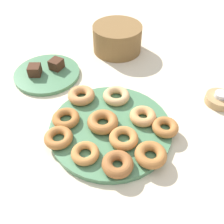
{
  "coord_description": "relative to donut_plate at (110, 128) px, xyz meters",
  "views": [
    {
      "loc": [
        0.08,
        -0.49,
        0.58
      ],
      "look_at": [
        0.0,
        0.03,
        0.05
      ],
      "focal_mm": 40.16,
      "sensor_mm": 36.0,
      "label": 1
    }
  ],
  "objects": [
    {
      "name": "ground_plane",
      "position": [
        0.0,
        0.0,
        -0.01
      ],
      "size": [
        2.4,
        2.4,
        0.0
      ],
      "primitive_type": "plane",
      "color": "beige"
    },
    {
      "name": "donut_5",
      "position": [
        -0.11,
        0.11,
        0.02
      ],
      "size": [
        0.12,
        0.12,
        0.03
      ],
      "primitive_type": "torus",
      "rotation": [
        0.0,
        0.0,
        5.84
      ],
      "color": "#C6844C",
      "rests_on": "donut_plate"
    },
    {
      "name": "basket",
      "position": [
        -0.04,
        0.45,
        0.05
      ],
      "size": [
        0.25,
        0.25,
        0.11
      ],
      "primitive_type": "cylinder",
      "rotation": [
        0.0,
        0.0,
        1.88
      ],
      "color": "brown",
      "rests_on": "ground_plane"
    },
    {
      "name": "donut_9",
      "position": [
        -0.14,
        -0.08,
        0.02
      ],
      "size": [
        0.11,
        0.11,
        0.02
      ],
      "primitive_type": "torus",
      "rotation": [
        0.0,
        0.0,
        5.69
      ],
      "color": "#AD6B33",
      "rests_on": "donut_plate"
    },
    {
      "name": "cake_plate",
      "position": [
        -0.28,
        0.23,
        -0.0
      ],
      "size": [
        0.24,
        0.24,
        0.01
      ],
      "primitive_type": "cylinder",
      "color": "#4C7F56",
      "rests_on": "ground_plane"
    },
    {
      "name": "donut_4",
      "position": [
        -0.02,
        -0.0,
        0.02
      ],
      "size": [
        0.09,
        0.09,
        0.03
      ],
      "primitive_type": "torus",
      "rotation": [
        0.0,
        0.0,
        1.58
      ],
      "color": "#AD6B33",
      "rests_on": "donut_plate"
    },
    {
      "name": "brownie_far",
      "position": [
        -0.25,
        0.26,
        0.02
      ],
      "size": [
        0.06,
        0.06,
        0.04
      ],
      "primitive_type": "cube",
      "rotation": [
        0.0,
        0.0,
        -0.35
      ],
      "color": "#472819",
      "rests_on": "cake_plate"
    },
    {
      "name": "tealight",
      "position": [
        0.34,
        0.18,
        0.02
      ],
      "size": [
        0.04,
        0.04,
        0.01
      ],
      "primitive_type": "cylinder",
      "color": "silver",
      "rests_on": "candle_holder"
    },
    {
      "name": "donut_0",
      "position": [
        -0.14,
        -0.0,
        0.02
      ],
      "size": [
        0.09,
        0.09,
        0.02
      ],
      "primitive_type": "torus",
      "rotation": [
        0.0,
        0.0,
        4.59
      ],
      "color": "#AD6B33",
      "rests_on": "donut_plate"
    },
    {
      "name": "brownie_near",
      "position": [
        -0.32,
        0.21,
        0.02
      ],
      "size": [
        0.05,
        0.05,
        0.04
      ],
      "primitive_type": "cube",
      "rotation": [
        0.0,
        0.0,
        0.17
      ],
      "color": "#472819",
      "rests_on": "cake_plate"
    },
    {
      "name": "candle_holder",
      "position": [
        0.34,
        0.18,
        0.0
      ],
      "size": [
        0.09,
        0.09,
        0.03
      ],
      "primitive_type": "cylinder",
      "color": "tan",
      "rests_on": "ground_plane"
    },
    {
      "name": "donut_10",
      "position": [
        0.16,
        0.01,
        0.02
      ],
      "size": [
        0.11,
        0.11,
        0.02
      ],
      "primitive_type": "torus",
      "rotation": [
        0.0,
        0.0,
        3.77
      ],
      "color": "#AD6B33",
      "rests_on": "donut_plate"
    },
    {
      "name": "donut_plate",
      "position": [
        0.0,
        0.0,
        0.0
      ],
      "size": [
        0.37,
        0.37,
        0.02
      ],
      "primitive_type": "cylinder",
      "color": "#4C7F56",
      "rests_on": "ground_plane"
    },
    {
      "name": "donut_8",
      "position": [
        0.04,
        -0.14,
        0.02
      ],
      "size": [
        0.12,
        0.12,
        0.03
      ],
      "primitive_type": "torus",
      "rotation": [
        0.0,
        0.0,
        2.24
      ],
      "color": "#995B2D",
      "rests_on": "donut_plate"
    },
    {
      "name": "donut_7",
      "position": [
        0.12,
        -0.1,
        0.02
      ],
      "size": [
        0.1,
        0.1,
        0.03
      ],
      "primitive_type": "torus",
      "rotation": [
        0.0,
        0.0,
        4.88
      ],
      "color": "#AD6B33",
      "rests_on": "donut_plate"
    },
    {
      "name": "donut_2",
      "position": [
        -0.05,
        -0.11,
        0.02
      ],
      "size": [
        0.08,
        0.08,
        0.02
      ],
      "primitive_type": "torus",
      "rotation": [
        0.0,
        0.0,
        1.55
      ],
      "color": "#BC7A3D",
      "rests_on": "donut_plate"
    },
    {
      "name": "donut_3",
      "position": [
        0.05,
        -0.05,
        0.02
      ],
      "size": [
        0.12,
        0.12,
        0.02
      ],
      "primitive_type": "torus",
      "rotation": [
        0.0,
        0.0,
        0.9
      ],
      "color": "#BC7A3D",
      "rests_on": "donut_plate"
    },
    {
      "name": "donut_6",
      "position": [
        0.09,
        0.04,
        0.02
      ],
      "size": [
        0.08,
        0.08,
        0.03
      ],
      "primitive_type": "torus",
      "rotation": [
        0.0,
        0.0,
        6.27
      ],
      "color": "tan",
      "rests_on": "donut_plate"
    },
    {
      "name": "donut_1",
      "position": [
        -0.0,
        0.12,
        0.02
      ],
      "size": [
        0.11,
        0.11,
        0.03
      ],
      "primitive_type": "torus",
      "rotation": [
        0.0,
        0.0,
        1.86
      ],
      "color": "tan",
      "rests_on": "donut_plate"
    }
  ]
}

